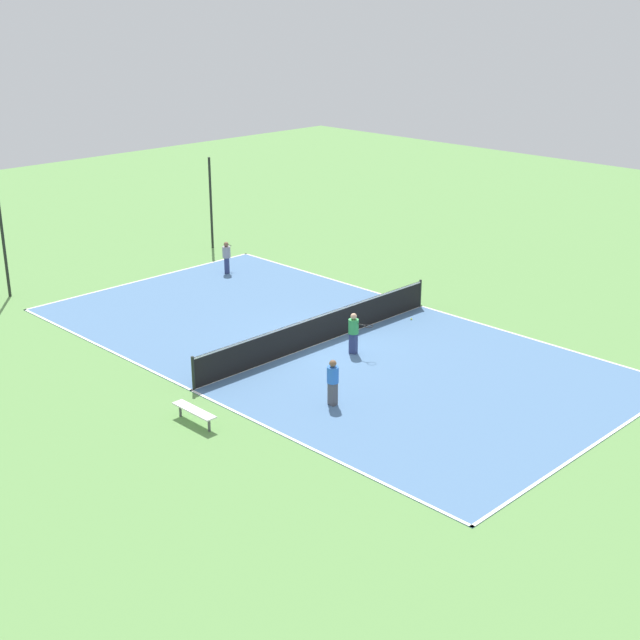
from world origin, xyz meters
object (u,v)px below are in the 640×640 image
(bench, at_px, (194,411))
(player_near_blue, at_px, (333,380))
(tennis_ball_right_alley, at_px, (407,304))
(tennis_net, at_px, (320,328))
(fence_post_back_left, at_px, (4,244))
(player_far_green, at_px, (354,331))
(fence_post_back_right, at_px, (211,203))
(player_baseline_gray, at_px, (227,255))
(tennis_ball_midcourt, at_px, (411,319))

(bench, relative_size, player_near_blue, 1.14)
(tennis_ball_right_alley, bearing_deg, tennis_net, -175.25)
(bench, xyz_separation_m, player_near_blue, (3.73, -1.98, 0.45))
(fence_post_back_left, bearing_deg, tennis_net, -67.46)
(bench, height_order, player_far_green, player_far_green)
(tennis_ball_right_alley, xyz_separation_m, fence_post_back_right, (-0.05, 12.40, 2.17))
(tennis_ball_right_alley, relative_size, fence_post_back_right, 0.02)
(player_baseline_gray, bearing_deg, fence_post_back_right, 16.06)
(fence_post_back_left, bearing_deg, player_far_green, -69.09)
(player_near_blue, distance_m, tennis_ball_right_alley, 9.75)
(tennis_ball_right_alley, height_order, tennis_ball_midcourt, same)
(tennis_ball_right_alley, xyz_separation_m, fence_post_back_left, (-10.72, 12.40, 2.17))
(fence_post_back_right, bearing_deg, tennis_ball_midcourt, -94.80)
(fence_post_back_left, relative_size, fence_post_back_right, 1.00)
(player_near_blue, bearing_deg, fence_post_back_left, -170.75)
(player_near_blue, distance_m, player_baseline_gray, 14.38)
(player_near_blue, distance_m, fence_post_back_left, 16.90)
(tennis_net, bearing_deg, player_baseline_gray, 71.01)
(player_near_blue, distance_m, tennis_ball_midcourt, 8.17)
(tennis_net, distance_m, tennis_ball_right_alley, 5.43)
(bench, relative_size, fence_post_back_right, 0.37)
(tennis_ball_right_alley, relative_size, fence_post_back_left, 0.02)
(player_baseline_gray, bearing_deg, player_far_green, -149.48)
(tennis_ball_midcourt, distance_m, fence_post_back_left, 16.76)
(tennis_ball_right_alley, height_order, fence_post_back_left, fence_post_back_left)
(tennis_ball_midcourt, bearing_deg, fence_post_back_right, 85.20)
(fence_post_back_left, height_order, fence_post_back_right, same)
(tennis_ball_midcourt, bearing_deg, bench, -174.24)
(tennis_net, height_order, tennis_ball_midcourt, tennis_net)
(player_baseline_gray, height_order, fence_post_back_right, fence_post_back_right)
(tennis_ball_right_alley, distance_m, fence_post_back_left, 16.53)
(tennis_net, bearing_deg, player_near_blue, -130.60)
(player_far_green, height_order, tennis_ball_right_alley, player_far_green)
(fence_post_back_right, bearing_deg, tennis_ball_right_alley, -89.76)
(tennis_net, height_order, tennis_ball_right_alley, tennis_net)
(fence_post_back_left, bearing_deg, bench, -96.65)
(bench, xyz_separation_m, tennis_ball_right_alley, (12.44, 2.35, -0.33))
(player_baseline_gray, xyz_separation_m, player_far_green, (-2.95, -10.50, 0.02))
(player_baseline_gray, xyz_separation_m, tennis_ball_right_alley, (2.29, -8.55, -0.78))
(bench, height_order, fence_post_back_left, fence_post_back_left)
(player_far_green, relative_size, tennis_ball_right_alley, 21.56)
(player_far_green, distance_m, tennis_ball_right_alley, 5.64)
(tennis_ball_right_alley, bearing_deg, player_baseline_gray, 104.97)
(player_baseline_gray, bearing_deg, tennis_ball_right_alley, -118.83)
(tennis_ball_midcourt, height_order, fence_post_back_left, fence_post_back_left)
(bench, relative_size, tennis_ball_midcourt, 24.55)
(tennis_ball_midcourt, height_order, fence_post_back_right, fence_post_back_right)
(tennis_net, relative_size, bench, 6.80)
(player_baseline_gray, xyz_separation_m, fence_post_back_right, (2.24, 3.85, 1.40))
(tennis_ball_midcourt, xyz_separation_m, fence_post_back_right, (1.14, 13.62, 2.17))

